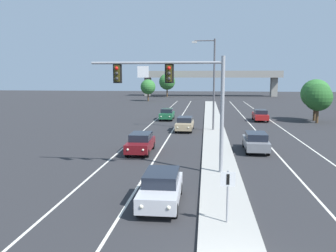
{
  "coord_description": "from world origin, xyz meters",
  "views": [
    {
      "loc": [
        -0.96,
        -9.64,
        6.15
      ],
      "look_at": [
        -3.2,
        10.48,
        3.2
      ],
      "focal_mm": 36.83,
      "sensor_mm": 36.0,
      "label": 1
    }
  ],
  "objects_px": {
    "car_receding_red": "(260,115)",
    "car_receding_grey": "(256,141)",
    "car_oncoming_darkred": "(141,143)",
    "car_oncoming_silver": "(161,188)",
    "tree_far_left_b": "(148,87)",
    "median_sign_post": "(228,189)",
    "tree_far_right_a": "(316,94)",
    "car_oncoming_tan": "(185,124)",
    "tree_far_left_c": "(167,82)",
    "street_lamp_median": "(212,79)",
    "overhead_signal_mast": "(179,89)",
    "tree_far_right_b": "(318,97)",
    "car_oncoming_green": "(167,114)"
  },
  "relations": [
    {
      "from": "tree_far_right_a",
      "to": "car_oncoming_tan",
      "type": "bearing_deg",
      "value": -147.82
    },
    {
      "from": "tree_far_left_c",
      "to": "tree_far_left_b",
      "type": "relative_size",
      "value": 1.28
    },
    {
      "from": "street_lamp_median",
      "to": "car_receding_grey",
      "type": "bearing_deg",
      "value": -71.17
    },
    {
      "from": "street_lamp_median",
      "to": "car_oncoming_silver",
      "type": "distance_m",
      "value": 23.47
    },
    {
      "from": "median_sign_post",
      "to": "car_receding_grey",
      "type": "bearing_deg",
      "value": 77.82
    },
    {
      "from": "median_sign_post",
      "to": "car_receding_grey",
      "type": "distance_m",
      "value": 15.02
    },
    {
      "from": "car_oncoming_tan",
      "to": "tree_far_left_b",
      "type": "height_order",
      "value": "tree_far_left_b"
    },
    {
      "from": "median_sign_post",
      "to": "tree_far_right_a",
      "type": "relative_size",
      "value": 0.38
    },
    {
      "from": "car_oncoming_tan",
      "to": "car_receding_grey",
      "type": "relative_size",
      "value": 1.0
    },
    {
      "from": "car_oncoming_tan",
      "to": "car_receding_grey",
      "type": "xyz_separation_m",
      "value": [
        6.46,
        -9.98,
        0.0
      ]
    },
    {
      "from": "car_oncoming_darkred",
      "to": "overhead_signal_mast",
      "type": "bearing_deg",
      "value": -57.73
    },
    {
      "from": "car_oncoming_darkred",
      "to": "car_receding_red",
      "type": "height_order",
      "value": "same"
    },
    {
      "from": "overhead_signal_mast",
      "to": "car_oncoming_green",
      "type": "relative_size",
      "value": 1.85
    },
    {
      "from": "median_sign_post",
      "to": "tree_far_right_b",
      "type": "height_order",
      "value": "tree_far_right_b"
    },
    {
      "from": "car_oncoming_silver",
      "to": "car_oncoming_darkred",
      "type": "xyz_separation_m",
      "value": [
        -3.12,
        10.99,
        0.0
      ]
    },
    {
      "from": "car_oncoming_silver",
      "to": "car_receding_grey",
      "type": "height_order",
      "value": "same"
    },
    {
      "from": "car_receding_grey",
      "to": "tree_far_right_a",
      "type": "xyz_separation_m",
      "value": [
        10.79,
        20.83,
        2.91
      ]
    },
    {
      "from": "car_receding_red",
      "to": "tree_far_left_b",
      "type": "bearing_deg",
      "value": 121.2
    },
    {
      "from": "car_oncoming_darkred",
      "to": "car_oncoming_silver",
      "type": "bearing_deg",
      "value": -74.17
    },
    {
      "from": "car_receding_red",
      "to": "car_receding_grey",
      "type": "bearing_deg",
      "value": -99.53
    },
    {
      "from": "median_sign_post",
      "to": "tree_far_right_b",
      "type": "bearing_deg",
      "value": 67.69
    },
    {
      "from": "car_receding_red",
      "to": "tree_far_right_b",
      "type": "bearing_deg",
      "value": -9.79
    },
    {
      "from": "overhead_signal_mast",
      "to": "tree_far_left_b",
      "type": "xyz_separation_m",
      "value": [
        -12.56,
        62.6,
        -1.91
      ]
    },
    {
      "from": "street_lamp_median",
      "to": "car_receding_grey",
      "type": "distance_m",
      "value": 11.91
    },
    {
      "from": "overhead_signal_mast",
      "to": "tree_far_right_b",
      "type": "height_order",
      "value": "overhead_signal_mast"
    },
    {
      "from": "car_oncoming_darkred",
      "to": "tree_far_right_a",
      "type": "xyz_separation_m",
      "value": [
        20.09,
        22.38,
        2.91
      ]
    },
    {
      "from": "car_oncoming_darkred",
      "to": "car_oncoming_tan",
      "type": "xyz_separation_m",
      "value": [
        2.84,
        11.53,
        0.0
      ]
    },
    {
      "from": "car_receding_grey",
      "to": "tree_far_left_c",
      "type": "height_order",
      "value": "tree_far_left_c"
    },
    {
      "from": "overhead_signal_mast",
      "to": "tree_far_left_b",
      "type": "relative_size",
      "value": 1.56
    },
    {
      "from": "car_oncoming_tan",
      "to": "tree_far_right_a",
      "type": "bearing_deg",
      "value": 32.18
    },
    {
      "from": "median_sign_post",
      "to": "street_lamp_median",
      "type": "xyz_separation_m",
      "value": [
        -0.33,
        24.91,
        4.21
      ]
    },
    {
      "from": "car_oncoming_tan",
      "to": "tree_far_left_c",
      "type": "height_order",
      "value": "tree_far_left_c"
    },
    {
      "from": "overhead_signal_mast",
      "to": "car_receding_grey",
      "type": "distance_m",
      "value": 10.23
    },
    {
      "from": "tree_far_right_a",
      "to": "car_receding_red",
      "type": "bearing_deg",
      "value": -171.56
    },
    {
      "from": "car_oncoming_darkred",
      "to": "tree_far_left_b",
      "type": "height_order",
      "value": "tree_far_left_b"
    },
    {
      "from": "car_oncoming_darkred",
      "to": "street_lamp_median",
      "type": "bearing_deg",
      "value": 63.78
    },
    {
      "from": "overhead_signal_mast",
      "to": "car_oncoming_silver",
      "type": "bearing_deg",
      "value": -94.09
    },
    {
      "from": "car_oncoming_silver",
      "to": "car_receding_grey",
      "type": "bearing_deg",
      "value": 63.74
    },
    {
      "from": "street_lamp_median",
      "to": "tree_far_left_c",
      "type": "distance_m",
      "value": 63.43
    },
    {
      "from": "car_oncoming_tan",
      "to": "car_receding_grey",
      "type": "bearing_deg",
      "value": -57.1
    },
    {
      "from": "street_lamp_median",
      "to": "tree_far_left_b",
      "type": "bearing_deg",
      "value": 108.18
    },
    {
      "from": "car_oncoming_green",
      "to": "tree_far_right_b",
      "type": "distance_m",
      "value": 20.21
    },
    {
      "from": "street_lamp_median",
      "to": "car_oncoming_darkred",
      "type": "distance_m",
      "value": 14.05
    },
    {
      "from": "street_lamp_median",
      "to": "car_oncoming_darkred",
      "type": "relative_size",
      "value": 2.23
    },
    {
      "from": "car_receding_grey",
      "to": "car_receding_red",
      "type": "bearing_deg",
      "value": 80.47
    },
    {
      "from": "overhead_signal_mast",
      "to": "tree_far_right_b",
      "type": "relative_size",
      "value": 1.61
    },
    {
      "from": "car_oncoming_tan",
      "to": "street_lamp_median",
      "type": "bearing_deg",
      "value": 5.05
    },
    {
      "from": "car_receding_grey",
      "to": "median_sign_post",
      "type": "bearing_deg",
      "value": -102.18
    },
    {
      "from": "car_oncoming_darkred",
      "to": "car_receding_grey",
      "type": "relative_size",
      "value": 1.0
    },
    {
      "from": "car_oncoming_silver",
      "to": "car_oncoming_tan",
      "type": "xyz_separation_m",
      "value": [
        -0.27,
        22.52,
        0.0
      ]
    }
  ]
}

